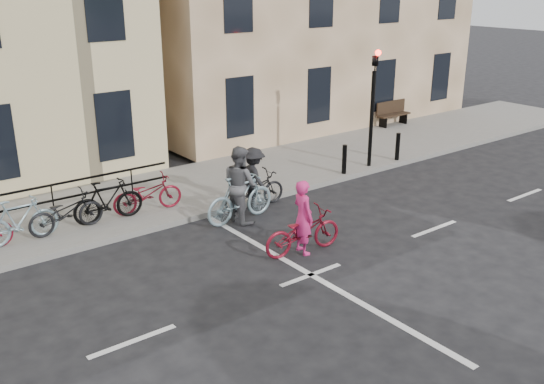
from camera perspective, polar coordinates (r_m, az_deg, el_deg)
ground at (r=12.72m, az=3.69°, el=-7.80°), size 120.00×120.00×0.00m
sidewalk at (r=15.95m, az=-22.17°, el=-3.12°), size 46.00×4.00×0.15m
traffic_light at (r=19.04m, az=9.50°, el=9.10°), size 0.18×0.30×3.90m
bollard_east at (r=18.57m, az=6.82°, el=3.08°), size 0.14×0.14×0.90m
bollard_west at (r=20.26m, az=11.74°, el=4.21°), size 0.14×0.14×0.90m
bench at (r=25.11m, az=11.25°, el=7.38°), size 1.60×0.41×0.97m
parked_bikes at (r=14.80m, az=-22.70°, el=-2.57°), size 8.30×1.23×1.05m
cyclist_pink at (r=13.46m, az=2.92°, el=-3.40°), size 1.98×0.90×1.70m
cyclist_grey at (r=15.13m, az=-3.02°, el=0.07°), size 2.04×0.99×1.95m
cyclist_dark at (r=16.05m, az=-1.72°, el=0.73°), size 1.88×1.09×1.65m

